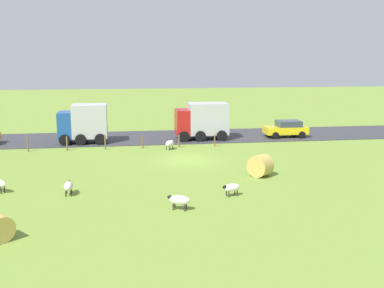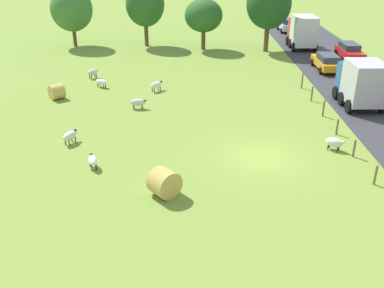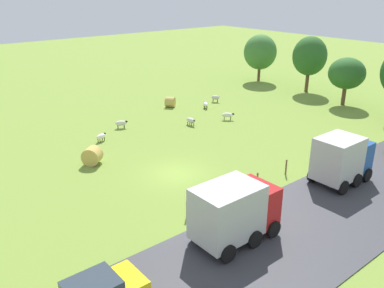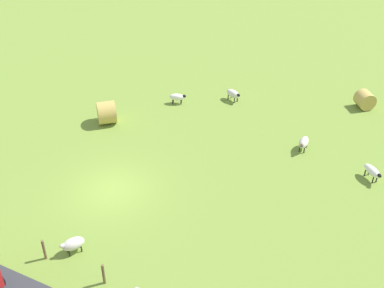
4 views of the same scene
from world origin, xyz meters
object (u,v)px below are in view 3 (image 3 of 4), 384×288
(sheep_0, at_px, (121,123))
(sheep_1, at_px, (216,97))
(sheep_2, at_px, (225,185))
(sheep_5, at_px, (191,120))
(tree_0, at_px, (260,52))
(tree_1, at_px, (347,73))
(hay_bale_1, at_px, (92,156))
(truck_2, at_px, (234,211))
(sheep_4, at_px, (206,104))
(hay_bale_0, at_px, (170,102))
(tree_3, at_px, (310,56))
(sheep_3, at_px, (228,115))
(truck_1, at_px, (342,158))
(sheep_6, at_px, (101,136))

(sheep_0, height_order, sheep_1, sheep_1)
(sheep_2, bearing_deg, sheep_5, 150.42)
(tree_0, distance_m, tree_1, 14.62)
(sheep_0, distance_m, tree_1, 25.86)
(hay_bale_1, distance_m, truck_2, 14.22)
(sheep_4, height_order, hay_bale_0, hay_bale_0)
(tree_3, bearing_deg, tree_1, -15.77)
(sheep_3, xyz_separation_m, sheep_4, (-4.65, 1.02, -0.06))
(hay_bale_0, distance_m, truck_1, 22.90)
(truck_1, bearing_deg, sheep_1, 160.74)
(tree_3, bearing_deg, sheep_4, -99.85)
(sheep_3, height_order, sheep_6, sheep_3)
(truck_2, bearing_deg, sheep_5, 147.77)
(truck_2, bearing_deg, hay_bale_1, -174.43)
(hay_bale_0, height_order, truck_2, truck_2)
(sheep_2, xyz_separation_m, sheep_6, (-13.85, -2.01, -0.02))
(sheep_2, distance_m, sheep_4, 19.84)
(sheep_0, relative_size, sheep_2, 1.08)
(sheep_4, bearing_deg, sheep_3, -12.42)
(sheep_6, distance_m, hay_bale_1, 4.94)
(hay_bale_1, bearing_deg, sheep_5, 101.69)
(hay_bale_0, bearing_deg, hay_bale_1, -57.55)
(sheep_4, relative_size, sheep_6, 1.06)
(hay_bale_1, bearing_deg, truck_2, 5.57)
(sheep_4, xyz_separation_m, tree_0, (-5.51, 14.87, 3.62))
(sheep_3, xyz_separation_m, hay_bale_1, (1.35, -15.80, 0.17))
(sheep_2, bearing_deg, tree_0, 128.46)
(sheep_0, height_order, tree_0, tree_0)
(sheep_6, distance_m, truck_2, 18.26)
(sheep_0, bearing_deg, tree_0, 102.07)
(sheep_2, relative_size, tree_1, 0.21)
(sheep_2, xyz_separation_m, tree_3, (-13.21, 26.98, 4.08))
(sheep_0, xyz_separation_m, sheep_2, (15.83, -1.15, -0.02))
(sheep_6, height_order, truck_1, truck_1)
(sheep_0, bearing_deg, tree_3, 84.21)
(sheep_1, height_order, truck_1, truck_1)
(sheep_3, relative_size, tree_3, 0.17)
(truck_1, bearing_deg, hay_bale_0, 174.98)
(sheep_3, xyz_separation_m, sheep_5, (-1.09, -3.99, -0.04))
(sheep_1, height_order, tree_1, tree_1)
(sheep_3, xyz_separation_m, truck_2, (15.46, -14.43, 1.31))
(sheep_0, bearing_deg, hay_bale_1, -44.93)
(sheep_0, height_order, sheep_2, sheep_2)
(tree_0, bearing_deg, sheep_2, -51.54)
(sheep_0, distance_m, sheep_3, 10.86)
(sheep_3, xyz_separation_m, tree_1, (4.35, 14.23, 3.11))
(sheep_2, bearing_deg, sheep_0, 175.85)
(sheep_0, distance_m, sheep_1, 13.44)
(sheep_0, distance_m, hay_bale_1, 8.50)
(tree_1, bearing_deg, hay_bale_0, -126.78)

